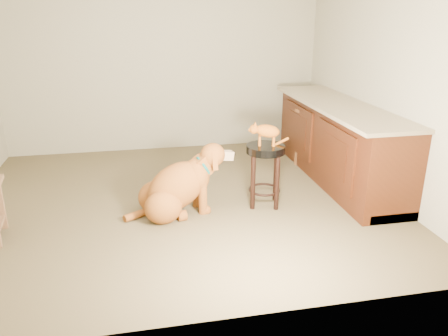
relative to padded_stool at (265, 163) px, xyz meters
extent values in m
cube|color=brown|center=(-0.87, 0.25, -0.47)|extent=(4.50, 4.00, 0.01)
cube|color=#9E997F|center=(-0.87, 2.25, 0.83)|extent=(4.50, 0.04, 2.60)
cube|color=#9E997F|center=(-0.87, -1.75, 0.83)|extent=(4.50, 0.04, 2.60)
cube|color=#9E997F|center=(1.38, 0.25, 0.83)|extent=(0.04, 4.00, 2.60)
cube|color=#3D1A0B|center=(1.08, 0.55, -0.02)|extent=(0.60, 2.50, 0.90)
cube|color=gray|center=(1.05, 0.55, 0.45)|extent=(0.70, 2.56, 0.04)
cube|color=black|center=(1.12, 0.55, -0.42)|extent=(0.52, 2.50, 0.10)
cube|color=#3D1A0B|center=(0.77, 0.00, 0.03)|extent=(0.02, 0.90, 0.62)
cube|color=#3D1A0B|center=(0.77, 1.10, 0.03)|extent=(0.02, 0.90, 0.62)
cube|color=#321408|center=(0.76, 0.00, 0.03)|extent=(0.02, 0.60, 0.40)
cube|color=#321408|center=(0.76, 1.10, 0.03)|extent=(0.02, 0.60, 0.40)
cylinder|color=black|center=(0.15, 0.09, -0.18)|extent=(0.05, 0.05, 0.58)
cylinder|color=black|center=(-0.09, 0.15, -0.18)|extent=(0.05, 0.05, 0.58)
cylinder|color=black|center=(0.09, -0.15, -0.18)|extent=(0.05, 0.05, 0.58)
cylinder|color=black|center=(-0.15, -0.09, -0.18)|extent=(0.05, 0.05, 0.58)
torus|color=black|center=(0.00, 0.00, -0.30)|extent=(0.42, 0.42, 0.03)
cylinder|color=black|center=(0.00, 0.00, 0.15)|extent=(0.40, 0.40, 0.08)
cube|color=brown|center=(1.11, 1.20, -0.11)|extent=(0.05, 0.05, 0.72)
cube|color=brown|center=(0.79, 1.13, -0.11)|extent=(0.05, 0.05, 0.72)
cube|color=brown|center=(1.18, 0.88, -0.11)|extent=(0.05, 0.05, 0.72)
cube|color=brown|center=(0.85, 0.81, -0.11)|extent=(0.05, 0.05, 0.72)
cube|color=brown|center=(0.98, 1.01, 0.28)|extent=(0.49, 0.49, 0.04)
cube|color=brown|center=(-2.59, -0.04, -0.22)|extent=(0.05, 0.05, 0.49)
ellipsoid|color=brown|center=(-1.14, 0.06, -0.31)|extent=(0.42, 0.37, 0.34)
ellipsoid|color=brown|center=(-1.09, -0.21, -0.31)|extent=(0.42, 0.37, 0.34)
cylinder|color=brown|center=(-0.97, 0.11, -0.43)|extent=(0.10, 0.12, 0.11)
cylinder|color=brown|center=(-0.90, -0.20, -0.43)|extent=(0.10, 0.12, 0.11)
ellipsoid|color=brown|center=(-0.93, -0.05, -0.17)|extent=(0.83, 0.54, 0.69)
ellipsoid|color=brown|center=(-0.74, -0.01, -0.09)|extent=(0.34, 0.37, 0.35)
cylinder|color=brown|center=(-0.71, 0.10, -0.27)|extent=(0.10, 0.10, 0.40)
cylinder|color=brown|center=(-0.68, -0.09, -0.27)|extent=(0.10, 0.10, 0.40)
sphere|color=brown|center=(-0.68, 0.10, -0.44)|extent=(0.11, 0.11, 0.11)
sphere|color=brown|center=(-0.65, -0.09, -0.44)|extent=(0.11, 0.11, 0.11)
cylinder|color=brown|center=(-0.65, 0.01, 0.02)|extent=(0.28, 0.22, 0.26)
ellipsoid|color=brown|center=(-0.55, 0.03, 0.11)|extent=(0.30, 0.28, 0.24)
cube|color=tan|center=(-0.41, 0.06, 0.09)|extent=(0.18, 0.12, 0.11)
sphere|color=black|center=(-0.34, 0.07, 0.10)|extent=(0.06, 0.06, 0.06)
cube|color=brown|center=(-0.59, 0.13, 0.08)|extent=(0.06, 0.07, 0.18)
cube|color=brown|center=(-0.55, -0.08, 0.08)|extent=(0.06, 0.07, 0.18)
torus|color=#0A534F|center=(-0.65, 0.01, 0.01)|extent=(0.18, 0.25, 0.21)
cylinder|color=#D8BF4C|center=(-0.60, 0.02, -0.07)|extent=(0.02, 0.05, 0.05)
cylinder|color=brown|center=(-1.33, -0.07, -0.43)|extent=(0.31, 0.23, 0.07)
ellipsoid|color=#92460E|center=(0.01, 0.00, 0.34)|extent=(0.29, 0.19, 0.16)
cylinder|color=#92460E|center=(-0.05, 0.05, 0.24)|extent=(0.03, 0.03, 0.10)
sphere|color=#92460E|center=(-0.05, 0.05, 0.20)|extent=(0.03, 0.03, 0.03)
cylinder|color=#92460E|center=(-0.07, -0.02, 0.24)|extent=(0.03, 0.03, 0.10)
sphere|color=#92460E|center=(-0.07, -0.02, 0.20)|extent=(0.03, 0.03, 0.03)
cylinder|color=#92460E|center=(0.08, 0.01, 0.24)|extent=(0.03, 0.03, 0.10)
sphere|color=#92460E|center=(0.08, 0.01, 0.20)|extent=(0.03, 0.03, 0.03)
cylinder|color=#92460E|center=(0.07, -0.05, 0.24)|extent=(0.03, 0.03, 0.10)
sphere|color=#92460E|center=(0.07, -0.05, 0.20)|extent=(0.03, 0.03, 0.03)
sphere|color=#92460E|center=(-0.12, 0.03, 0.36)|extent=(0.10, 0.10, 0.10)
sphere|color=#92460E|center=(-0.16, 0.04, 0.35)|extent=(0.04, 0.04, 0.04)
sphere|color=brown|center=(-0.17, 0.05, 0.35)|extent=(0.01, 0.01, 0.01)
cone|color=#92460E|center=(-0.10, 0.06, 0.41)|extent=(0.05, 0.05, 0.05)
cone|color=#C66B60|center=(-0.10, 0.06, 0.41)|extent=(0.03, 0.03, 0.03)
cone|color=#92460E|center=(-0.12, 0.00, 0.41)|extent=(0.05, 0.05, 0.05)
cone|color=#C66B60|center=(-0.12, 0.00, 0.41)|extent=(0.03, 0.03, 0.03)
cylinder|color=#92460E|center=(0.15, 0.00, 0.21)|extent=(0.20, 0.06, 0.09)
camera|label=1|loc=(-1.26, -4.12, 1.50)|focal=35.00mm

